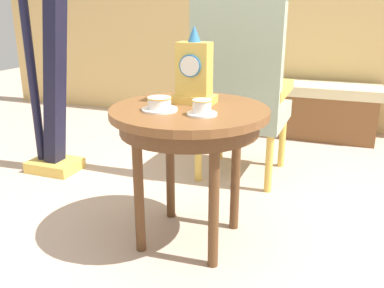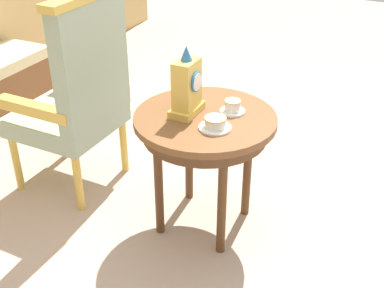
{
  "view_description": "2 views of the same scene",
  "coord_description": "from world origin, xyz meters",
  "px_view_note": "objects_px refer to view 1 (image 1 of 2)",
  "views": [
    {
      "loc": [
        0.53,
        -1.56,
        1.05
      ],
      "look_at": [
        -0.06,
        0.01,
        0.49
      ],
      "focal_mm": 38.71,
      "sensor_mm": 36.0,
      "label": 1
    },
    {
      "loc": [
        -2.06,
        -0.84,
        1.73
      ],
      "look_at": [
        -0.15,
        0.09,
        0.5
      ],
      "focal_mm": 47.71,
      "sensor_mm": 36.0,
      "label": 2
    }
  ],
  "objects_px": {
    "teacup_left": "(159,104)",
    "harp": "(48,61)",
    "side_table": "(189,125)",
    "teacup_right": "(203,108)",
    "mantel_clock": "(194,73)",
    "window_bench": "(304,109)",
    "armchair": "(240,87)"
  },
  "relations": [
    {
      "from": "side_table",
      "to": "harp",
      "type": "bearing_deg",
      "value": 156.67
    },
    {
      "from": "teacup_right",
      "to": "armchair",
      "type": "distance_m",
      "value": 0.88
    },
    {
      "from": "teacup_right",
      "to": "mantel_clock",
      "type": "distance_m",
      "value": 0.24
    },
    {
      "from": "side_table",
      "to": "teacup_left",
      "type": "relative_size",
      "value": 4.58
    },
    {
      "from": "teacup_right",
      "to": "harp",
      "type": "relative_size",
      "value": 0.07
    },
    {
      "from": "side_table",
      "to": "armchair",
      "type": "height_order",
      "value": "armchair"
    },
    {
      "from": "side_table",
      "to": "harp",
      "type": "distance_m",
      "value": 1.23
    },
    {
      "from": "mantel_clock",
      "to": "window_bench",
      "type": "xyz_separation_m",
      "value": [
        0.32,
        1.81,
        -0.55
      ]
    },
    {
      "from": "teacup_right",
      "to": "armchair",
      "type": "xyz_separation_m",
      "value": [
        -0.07,
        0.87,
        -0.07
      ]
    },
    {
      "from": "mantel_clock",
      "to": "harp",
      "type": "xyz_separation_m",
      "value": [
        -1.1,
        0.39,
        -0.05
      ]
    },
    {
      "from": "side_table",
      "to": "armchair",
      "type": "bearing_deg",
      "value": 87.91
    },
    {
      "from": "teacup_left",
      "to": "harp",
      "type": "bearing_deg",
      "value": 150.58
    },
    {
      "from": "side_table",
      "to": "teacup_right",
      "type": "height_order",
      "value": "teacup_right"
    },
    {
      "from": "harp",
      "to": "mantel_clock",
      "type": "bearing_deg",
      "value": -19.52
    },
    {
      "from": "teacup_right",
      "to": "harp",
      "type": "xyz_separation_m",
      "value": [
        -1.21,
        0.58,
        0.06
      ]
    },
    {
      "from": "teacup_right",
      "to": "mantel_clock",
      "type": "height_order",
      "value": "mantel_clock"
    },
    {
      "from": "side_table",
      "to": "teacup_right",
      "type": "distance_m",
      "value": 0.18
    },
    {
      "from": "teacup_right",
      "to": "armchair",
      "type": "relative_size",
      "value": 0.11
    },
    {
      "from": "harp",
      "to": "teacup_right",
      "type": "bearing_deg",
      "value": -25.67
    },
    {
      "from": "side_table",
      "to": "armchair",
      "type": "relative_size",
      "value": 0.6
    },
    {
      "from": "teacup_right",
      "to": "window_bench",
      "type": "relative_size",
      "value": 0.1
    },
    {
      "from": "mantel_clock",
      "to": "window_bench",
      "type": "height_order",
      "value": "mantel_clock"
    },
    {
      "from": "window_bench",
      "to": "teacup_left",
      "type": "bearing_deg",
      "value": -101.44
    },
    {
      "from": "armchair",
      "to": "window_bench",
      "type": "bearing_deg",
      "value": 76.14
    },
    {
      "from": "teacup_right",
      "to": "armchair",
      "type": "bearing_deg",
      "value": 94.48
    },
    {
      "from": "teacup_left",
      "to": "window_bench",
      "type": "xyz_separation_m",
      "value": [
        0.4,
        1.99,
        -0.44
      ]
    },
    {
      "from": "teacup_left",
      "to": "mantel_clock",
      "type": "relative_size",
      "value": 0.45
    },
    {
      "from": "teacup_left",
      "to": "teacup_right",
      "type": "distance_m",
      "value": 0.19
    },
    {
      "from": "side_table",
      "to": "teacup_left",
      "type": "bearing_deg",
      "value": -135.9
    },
    {
      "from": "mantel_clock",
      "to": "window_bench",
      "type": "relative_size",
      "value": 0.29
    },
    {
      "from": "teacup_right",
      "to": "harp",
      "type": "distance_m",
      "value": 1.35
    },
    {
      "from": "harp",
      "to": "window_bench",
      "type": "xyz_separation_m",
      "value": [
        1.42,
        1.42,
        -0.5
      ]
    }
  ]
}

